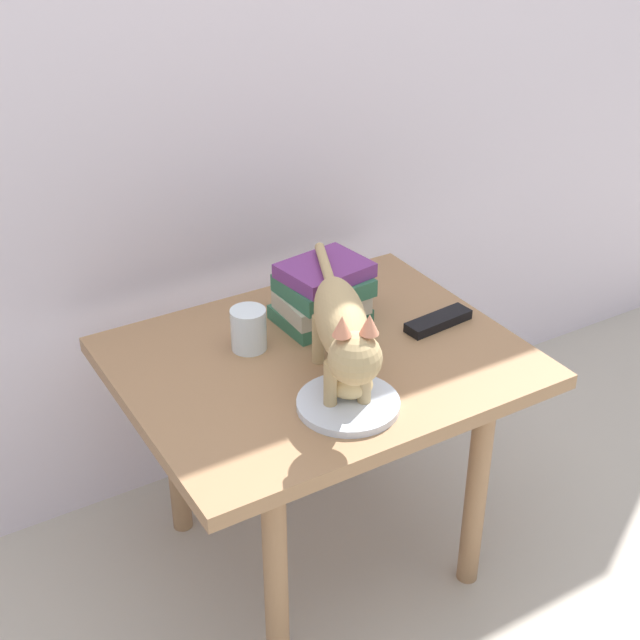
{
  "coord_description": "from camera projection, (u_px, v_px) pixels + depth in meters",
  "views": [
    {
      "loc": [
        -0.75,
        -1.25,
        1.43
      ],
      "look_at": [
        0.0,
        0.0,
        0.59
      ],
      "focal_mm": 50.04,
      "sensor_mm": 36.0,
      "label": 1
    }
  ],
  "objects": [
    {
      "name": "ground_plane",
      "position": [
        320.0,
        550.0,
        1.98
      ],
      "size": [
        6.0,
        6.0,
        0.0
      ],
      "primitive_type": "plane",
      "color": "#B2A899"
    },
    {
      "name": "back_panel",
      "position": [
        208.0,
        1.0,
        1.74
      ],
      "size": [
        4.0,
        0.04,
        2.2
      ],
      "primitive_type": "cube",
      "color": "silver",
      "rests_on": "ground"
    },
    {
      "name": "side_table",
      "position": [
        320.0,
        385.0,
        1.76
      ],
      "size": [
        0.76,
        0.61,
        0.51
      ],
      "color": "#9E724C",
      "rests_on": "ground"
    },
    {
      "name": "plate",
      "position": [
        348.0,
        404.0,
        1.57
      ],
      "size": [
        0.18,
        0.18,
        0.01
      ],
      "primitive_type": "cylinder",
      "color": "silver",
      "rests_on": "side_table"
    },
    {
      "name": "bread_roll",
      "position": [
        350.0,
        384.0,
        1.57
      ],
      "size": [
        0.1,
        0.09,
        0.05
      ],
      "primitive_type": "ellipsoid",
      "rotation": [
        0.0,
        0.0,
        2.62
      ],
      "color": "#E0BC7A",
      "rests_on": "plate"
    },
    {
      "name": "cat",
      "position": [
        343.0,
        328.0,
        1.55
      ],
      "size": [
        0.23,
        0.45,
        0.23
      ],
      "color": "tan",
      "rests_on": "side_table"
    },
    {
      "name": "book_stack",
      "position": [
        323.0,
        294.0,
        1.8
      ],
      "size": [
        0.19,
        0.16,
        0.13
      ],
      "color": "#336B4C",
      "rests_on": "side_table"
    },
    {
      "name": "candle_jar",
      "position": [
        249.0,
        331.0,
        1.73
      ],
      "size": [
        0.07,
        0.07,
        0.08
      ],
      "color": "silver",
      "rests_on": "side_table"
    },
    {
      "name": "tv_remote",
      "position": [
        438.0,
        321.0,
        1.82
      ],
      "size": [
        0.15,
        0.06,
        0.02
      ],
      "primitive_type": "cube",
      "rotation": [
        0.0,
        0.0,
        0.09
      ],
      "color": "black",
      "rests_on": "side_table"
    }
  ]
}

